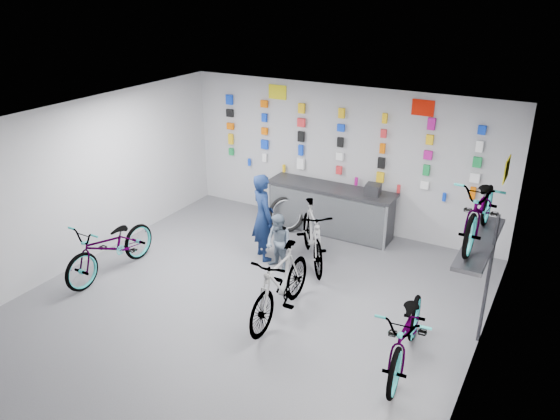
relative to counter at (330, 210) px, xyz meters
The scene contains 20 objects.
floor 3.57m from the counter, 90.00° to the right, with size 8.00×8.00×0.00m, color #4D4D52.
ceiling 4.34m from the counter, 90.00° to the right, with size 8.00×8.00×0.00m, color white.
wall_back 1.11m from the counter, 90.00° to the left, with size 7.00×7.00×0.00m, color #B7B7BA.
wall_left 5.08m from the counter, 134.67° to the right, with size 8.00×8.00×0.00m, color #B7B7BA.
wall_right 5.08m from the counter, 45.33° to the right, with size 8.00×8.00×0.00m, color #B7B7BA.
counter is the anchor object (origin of this frame).
merch_wall 1.37m from the counter, 90.30° to the left, with size 5.57×0.08×1.56m.
wall_bracket 4.18m from the counter, 35.12° to the right, with size 0.39×1.90×2.00m.
sign_left 2.73m from the counter, 163.67° to the left, with size 0.42×0.02×0.30m, color yellow.
sign_right 2.78m from the counter, 15.36° to the left, with size 0.42×0.02×0.30m, color red.
sign_side 4.72m from the counter, 33.92° to the right, with size 0.02×0.40×0.30m, color yellow.
bike_left 4.42m from the counter, 127.18° to the right, with size 0.71×2.03×1.06m, color gray.
bike_center 3.31m from the counter, 79.04° to the right, with size 0.55×1.94×1.16m, color gray.
bike_right 4.37m from the counter, 51.81° to the right, with size 0.70×2.02×1.06m, color gray.
bike_service 1.44m from the counter, 78.65° to the right, with size 0.54×1.92×1.15m, color gray.
bike_wall 4.30m from the counter, 35.76° to the right, with size 0.63×1.80×0.95m, color gray.
clerk 1.82m from the counter, 110.33° to the right, with size 0.61×0.40×1.68m, color #0F1E45.
customer 1.95m from the counter, 94.04° to the right, with size 0.52×0.41×1.08m, color slate.
spare_wheel 0.92m from the counter, 156.05° to the right, with size 0.81×0.52×0.74m.
register 1.09m from the counter, ahead, with size 0.28×0.30×0.22m, color black.
Camera 1 is at (4.19, -6.08, 4.93)m, focal length 35.00 mm.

